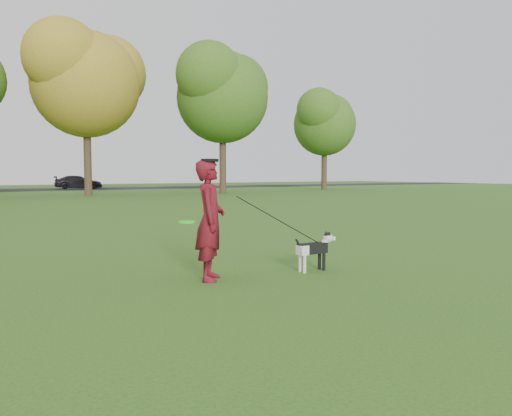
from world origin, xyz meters
TOP-DOWN VIEW (x-y plane):
  - ground at (0.00, 0.00)m, footprint 120.00×120.00m
  - man at (-0.89, -0.32)m, footprint 0.65×0.71m
  - dog at (0.72, -0.58)m, footprint 0.76×0.15m
  - car_right at (6.41, 40.00)m, footprint 4.33×2.33m
  - man_held_items at (0.14, -0.48)m, footprint 2.24×0.37m

SIDE VIEW (x-z plane):
  - ground at x=0.00m, z-range 0.00..0.00m
  - dog at x=0.72m, z-range 0.06..0.64m
  - car_right at x=6.41m, z-range 0.02..1.21m
  - man_held_items at x=0.14m, z-range 0.14..1.40m
  - man at x=-0.89m, z-range 0.00..1.64m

